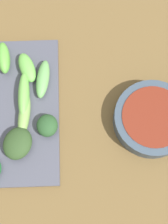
{
  "coord_description": "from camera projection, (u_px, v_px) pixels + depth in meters",
  "views": [
    {
      "loc": [
        0.0,
        0.17,
        0.65
      ],
      "look_at": [
        -0.0,
        -0.0,
        0.05
      ],
      "focal_mm": 52.46,
      "sensor_mm": 36.0,
      "label": 1
    }
  ],
  "objects": [
    {
      "name": "broccoli_leafy_6",
      "position": [
        48.0,
        125.0,
        0.62
      ],
      "size": [
        0.04,
        0.04,
        0.03
      ],
      "primitive_type": "ellipsoid",
      "rotation": [
        0.0,
        0.0,
        0.01
      ],
      "color": "#274C26",
      "rests_on": "serving_plate"
    },
    {
      "name": "serving_plate",
      "position": [
        17.0,
        110.0,
        0.65
      ],
      "size": [
        0.17,
        0.3,
        0.01
      ],
      "primitive_type": "cube",
      "color": "#474855",
      "rests_on": "tabletop"
    },
    {
      "name": "broccoli_stalk_1",
      "position": [
        25.0,
        116.0,
        0.63
      ],
      "size": [
        0.03,
        0.09,
        0.02
      ],
      "primitive_type": "ellipsoid",
      "rotation": [
        0.0,
        0.0,
        -0.11
      ],
      "color": "#78A54E",
      "rests_on": "serving_plate"
    },
    {
      "name": "broccoli_stalk_2",
      "position": [
        28.0,
        68.0,
        0.66
      ],
      "size": [
        0.05,
        0.07,
        0.02
      ],
      "primitive_type": "ellipsoid",
      "rotation": [
        0.0,
        0.0,
        0.34
      ],
      "color": "#67B04A",
      "rests_on": "serving_plate"
    },
    {
      "name": "broccoli_leafy_4",
      "position": [
        19.0,
        143.0,
        0.61
      ],
      "size": [
        0.07,
        0.08,
        0.03
      ],
      "primitive_type": "ellipsoid",
      "rotation": [
        0.0,
        0.0,
        -0.33
      ],
      "color": "#2D4622",
      "rests_on": "serving_plate"
    },
    {
      "name": "broccoli_stalk_5",
      "position": [
        44.0,
        79.0,
        0.65
      ],
      "size": [
        0.04,
        0.08,
        0.02
      ],
      "primitive_type": "ellipsoid",
      "rotation": [
        0.0,
        0.0,
        -0.14
      ],
      "color": "#63A156",
      "rests_on": "serving_plate"
    },
    {
      "name": "broccoli_stalk_0",
      "position": [
        5.0,
        58.0,
        0.66
      ],
      "size": [
        0.03,
        0.07,
        0.03
      ],
      "primitive_type": "ellipsoid",
      "rotation": [
        0.0,
        0.0,
        0.11
      ],
      "color": "#60AD40",
      "rests_on": "serving_plate"
    },
    {
      "name": "broccoli_stalk_3",
      "position": [
        25.0,
        95.0,
        0.64
      ],
      "size": [
        0.02,
        0.1,
        0.03
      ],
      "primitive_type": "ellipsoid",
      "rotation": [
        0.0,
        0.0,
        -0.01
      ],
      "color": "#6BB14B",
      "rests_on": "serving_plate"
    },
    {
      "name": "tabletop",
      "position": [
        82.0,
        118.0,
        0.66
      ],
      "size": [
        2.1,
        2.1,
        0.02
      ],
      "primitive_type": "cube",
      "color": "brown",
      "rests_on": "ground"
    },
    {
      "name": "sauce_bowl",
      "position": [
        153.0,
        119.0,
        0.63
      ],
      "size": [
        0.15,
        0.15,
        0.04
      ],
      "color": "#374655",
      "rests_on": "tabletop"
    }
  ]
}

